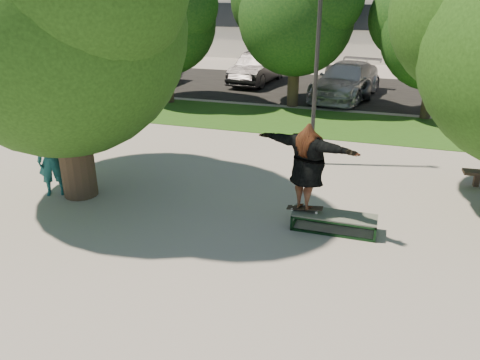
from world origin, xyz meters
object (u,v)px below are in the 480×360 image
(lamppost, at_px, (317,56))
(bystander, at_px, (51,160))
(car_silver_a, at_px, (149,72))
(grind_box, at_px, (334,222))
(car_dark, at_px, (257,68))
(car_silver_b, at_px, (346,81))
(tree_left, at_px, (55,11))
(car_grey, at_px, (346,79))

(lamppost, distance_m, bystander, 7.50)
(lamppost, relative_size, car_silver_a, 1.31)
(lamppost, bearing_deg, grind_box, -73.49)
(grind_box, xyz_separation_m, car_dark, (-6.05, 15.45, 0.60))
(bystander, xyz_separation_m, car_silver_a, (-4.17, 12.98, -0.12))
(car_silver_a, distance_m, car_dark, 5.77)
(bystander, relative_size, car_dark, 0.38)
(lamppost, distance_m, car_silver_a, 13.55)
(car_dark, height_order, car_silver_b, car_silver_b)
(tree_left, xyz_separation_m, car_dark, (0.41, 15.41, -3.63))
(tree_left, xyz_separation_m, bystander, (-0.54, -0.25, -3.50))
(grind_box, relative_size, bystander, 0.98)
(car_silver_a, bearing_deg, tree_left, -64.29)
(lamppost, distance_m, car_grey, 10.58)
(car_dark, bearing_deg, car_silver_a, -146.90)
(tree_left, bearing_deg, car_silver_b, 68.07)
(tree_left, height_order, bystander, tree_left)
(car_silver_a, distance_m, car_silver_b, 10.06)
(grind_box, xyz_separation_m, bystander, (-7.01, -0.20, 0.73))
(car_silver_a, xyz_separation_m, car_silver_b, (10.05, 0.53, 0.01))
(lamppost, xyz_separation_m, car_grey, (-0.02, 10.29, -2.44))
(tree_left, relative_size, car_silver_a, 1.52)
(lamppost, relative_size, car_dark, 1.27)
(bystander, distance_m, car_dark, 15.68)
(car_silver_a, bearing_deg, car_dark, 32.97)
(bystander, bearing_deg, car_silver_a, 76.93)
(grind_box, distance_m, bystander, 7.05)
(bystander, bearing_deg, lamppost, 4.60)
(lamppost, height_order, car_silver_b, lamppost)
(car_grey, height_order, car_silver_b, car_silver_b)
(car_silver_b, bearing_deg, car_dark, 167.88)
(car_silver_a, bearing_deg, bystander, -66.79)
(bystander, xyz_separation_m, car_silver_b, (5.88, 13.52, -0.12))
(car_grey, bearing_deg, bystander, -115.53)
(car_grey, bearing_deg, grind_box, -88.82)
(tree_left, bearing_deg, grind_box, -0.44)
(grind_box, xyz_separation_m, car_silver_b, (-1.12, 13.32, 0.61))
(tree_left, height_order, lamppost, tree_left)
(car_dark, relative_size, car_silver_b, 0.87)
(lamppost, height_order, car_silver_a, lamppost)
(car_dark, distance_m, car_silver_b, 5.37)
(car_grey, xyz_separation_m, car_silver_b, (0.07, -0.93, 0.10))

